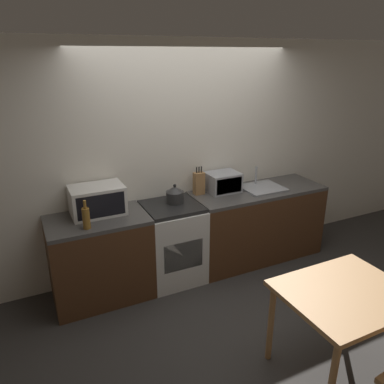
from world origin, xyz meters
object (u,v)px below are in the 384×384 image
object	(u,v)px
kettle	(175,195)
bottle	(86,218)
dining_table	(345,301)
toaster_oven	(223,182)
microwave	(97,200)
stove_range	(172,242)

from	to	relation	value
kettle	bottle	distance (m)	1.02
kettle	dining_table	xyz separation A→B (m)	(0.61, -1.87, -0.33)
toaster_oven	microwave	bearing A→B (deg)	-178.99
kettle	toaster_oven	bearing A→B (deg)	7.32
dining_table	stove_range	bearing A→B (deg)	110.17
stove_range	bottle	world-z (taller)	bottle
microwave	stove_range	bearing A→B (deg)	-8.23
stove_range	toaster_oven	world-z (taller)	toaster_oven
stove_range	microwave	bearing A→B (deg)	171.77
kettle	dining_table	size ratio (longest dim) A/B	0.22
stove_range	toaster_oven	distance (m)	0.92
microwave	bottle	bearing A→B (deg)	-120.09
bottle	dining_table	distance (m)	2.31
dining_table	bottle	bearing A→B (deg)	134.43
stove_range	dining_table	world-z (taller)	stove_range
kettle	bottle	bearing A→B (deg)	-166.52
dining_table	toaster_oven	bearing A→B (deg)	88.66
stove_range	kettle	world-z (taller)	kettle
microwave	dining_table	world-z (taller)	microwave
stove_range	kettle	bearing A→B (deg)	39.90
stove_range	toaster_oven	bearing A→B (deg)	10.79
toaster_oven	dining_table	distance (m)	1.99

